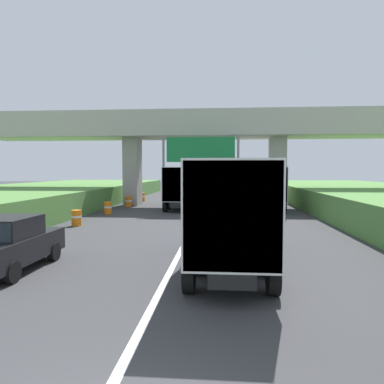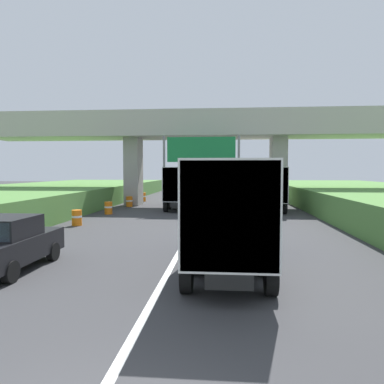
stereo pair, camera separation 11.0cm
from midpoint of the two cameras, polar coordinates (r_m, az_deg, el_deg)
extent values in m
cube|color=white|center=(26.97, 1.13, -3.33)|extent=(0.20, 86.35, 0.01)
cube|color=#ADA89E|center=(32.76, 1.78, 9.54)|extent=(40.00, 4.80, 1.10)
cube|color=#ADA89E|center=(30.70, 1.57, 12.03)|extent=(40.00, 0.36, 1.10)
cube|color=#ADA89E|center=(35.09, 1.97, 10.94)|extent=(40.00, 0.36, 1.10)
cube|color=#9F9A91|center=(33.54, -9.47, 3.18)|extent=(1.30, 2.20, 6.12)
cube|color=#9F9A91|center=(32.90, 13.22, 3.13)|extent=(1.30, 2.20, 6.12)
cylinder|color=slate|center=(27.85, -4.63, 2.87)|extent=(0.18, 0.18, 5.82)
cylinder|color=slate|center=(27.51, 7.18, 2.85)|extent=(0.18, 0.18, 5.82)
cube|color=#167238|center=(27.58, 1.24, 6.74)|extent=(5.20, 0.12, 1.90)
cube|color=white|center=(27.56, 1.24, 6.74)|extent=(4.89, 0.01, 1.67)
cube|color=black|center=(30.10, -1.63, -1.37)|extent=(1.10, 7.30, 0.36)
cube|color=#B2B5B7|center=(32.60, -1.13, 1.16)|extent=(2.10, 2.10, 2.10)
cube|color=#2D3842|center=(33.61, -0.96, 1.74)|extent=(1.89, 0.06, 0.90)
cube|color=#B2B5B7|center=(28.97, -1.86, 1.37)|extent=(2.30, 5.20, 2.60)
cube|color=gray|center=(26.41, -2.50, 1.18)|extent=(2.21, 0.04, 2.50)
cylinder|color=black|center=(32.80, -2.82, -1.30)|extent=(0.30, 0.96, 0.96)
cylinder|color=black|center=(32.61, 0.57, -1.32)|extent=(0.30, 0.96, 0.96)
cylinder|color=black|center=(27.81, -4.38, -2.15)|extent=(0.30, 0.96, 0.96)
cylinder|color=black|center=(27.55, 0.02, -2.19)|extent=(0.30, 0.96, 0.96)
cylinder|color=black|center=(29.47, -3.87, -1.83)|extent=(0.30, 0.96, 0.96)
cylinder|color=black|center=(29.23, 0.29, -1.87)|extent=(0.30, 0.96, 0.96)
cube|color=black|center=(11.87, 5.56, -8.78)|extent=(1.10, 7.30, 0.36)
cube|color=#233D9E|center=(14.26, 5.42, -1.73)|extent=(2.10, 2.10, 2.10)
cube|color=#2D3842|center=(15.26, 5.38, -0.27)|extent=(1.89, 0.06, 0.90)
cube|color=silver|center=(10.61, 5.69, -2.14)|extent=(2.30, 5.20, 2.60)
cube|color=#A8A8A4|center=(8.04, 6.02, -3.91)|extent=(2.21, 0.04, 2.50)
cylinder|color=black|center=(14.48, 1.52, -7.28)|extent=(0.30, 0.96, 0.96)
cylinder|color=black|center=(14.50, 9.26, -7.30)|extent=(0.30, 0.96, 0.96)
cylinder|color=black|center=(9.55, -0.81, -12.90)|extent=(0.30, 0.96, 0.96)
cylinder|color=black|center=(9.59, 12.36, -12.90)|extent=(0.30, 0.96, 0.96)
cylinder|color=black|center=(11.18, 0.03, -10.48)|extent=(0.30, 0.96, 0.96)
cylinder|color=black|center=(11.21, 11.18, -10.50)|extent=(0.30, 0.96, 0.96)
cube|color=black|center=(29.51, 11.35, -1.53)|extent=(1.10, 7.30, 0.36)
cube|color=#236B38|center=(32.01, 10.84, 1.06)|extent=(2.10, 2.10, 2.10)
cube|color=#2D3842|center=(33.02, 10.65, 1.65)|extent=(1.89, 0.06, 0.90)
cube|color=#B7B7B2|center=(28.38, 11.63, 1.26)|extent=(2.30, 5.20, 2.60)
cube|color=gray|center=(25.82, 12.33, 1.05)|extent=(2.21, 0.04, 2.50)
cylinder|color=black|center=(32.01, 9.08, -1.45)|extent=(0.30, 0.96, 0.96)
cylinder|color=black|center=(32.22, 12.52, -1.46)|extent=(0.30, 0.96, 0.96)
cylinder|color=black|center=(26.96, 9.70, -2.36)|extent=(0.30, 0.96, 0.96)
cylinder|color=black|center=(27.23, 14.19, -2.36)|extent=(0.30, 0.96, 0.96)
cylinder|color=black|center=(28.64, 9.40, -2.02)|extent=(0.30, 0.96, 0.96)
cylinder|color=black|center=(28.89, 13.64, -2.03)|extent=(0.30, 0.96, 0.96)
cube|color=black|center=(36.53, 9.73, -0.58)|extent=(1.10, 7.30, 0.36)
cube|color=red|center=(39.06, 9.41, 1.48)|extent=(2.10, 2.10, 2.10)
cube|color=#2D3842|center=(40.07, 9.29, 1.96)|extent=(1.89, 0.06, 0.90)
cube|color=#B7B7B2|center=(35.42, 9.90, 1.69)|extent=(2.30, 5.20, 2.60)
cube|color=gray|center=(32.85, 10.31, 1.56)|extent=(2.21, 0.04, 2.50)
cylinder|color=black|center=(39.06, 7.97, -0.58)|extent=(0.30, 0.96, 0.96)
cylinder|color=black|center=(39.22, 10.80, -0.59)|extent=(0.30, 0.96, 0.96)
cylinder|color=black|center=(34.00, 8.30, -1.17)|extent=(0.30, 0.96, 0.96)
cylinder|color=black|center=(34.20, 11.88, -1.18)|extent=(0.30, 0.96, 0.96)
cylinder|color=black|center=(35.68, 8.12, -0.95)|extent=(0.30, 0.96, 0.96)
cylinder|color=black|center=(35.87, 11.54, -0.96)|extent=(0.30, 0.96, 0.96)
cube|color=black|center=(12.91, -27.04, -7.97)|extent=(1.76, 4.10, 0.76)
cube|color=black|center=(12.67, -27.49, -4.98)|extent=(1.56, 1.90, 0.64)
cylinder|color=black|center=(14.46, -27.12, -8.30)|extent=(0.22, 0.64, 0.64)
cylinder|color=black|center=(13.68, -21.21, -8.82)|extent=(0.22, 0.64, 0.64)
cylinder|color=black|center=(11.51, -26.83, -11.25)|extent=(0.22, 0.64, 0.64)
cube|color=gold|center=(53.47, 8.29, 0.72)|extent=(1.76, 4.10, 0.76)
cube|color=gold|center=(53.30, 8.31, 1.46)|extent=(1.56, 1.90, 0.64)
cube|color=#2D3842|center=(52.38, 8.37, 1.43)|extent=(1.44, 0.06, 0.54)
cylinder|color=black|center=(54.71, 7.34, 0.39)|extent=(0.22, 0.64, 0.64)
cylinder|color=black|center=(54.82, 9.06, 0.38)|extent=(0.22, 0.64, 0.64)
cylinder|color=black|center=(52.18, 7.47, 0.24)|extent=(0.22, 0.64, 0.64)
cylinder|color=black|center=(52.29, 9.27, 0.23)|extent=(0.22, 0.64, 0.64)
cylinder|color=orange|center=(16.93, -24.94, -6.14)|extent=(0.56, 0.56, 0.90)
cylinder|color=white|center=(16.92, -24.94, -5.90)|extent=(0.57, 0.57, 0.12)
cylinder|color=orange|center=(21.82, -17.93, -3.91)|extent=(0.56, 0.56, 0.90)
cylinder|color=white|center=(21.81, -17.93, -3.72)|extent=(0.57, 0.57, 0.12)
cylinder|color=orange|center=(26.89, -13.28, -2.48)|extent=(0.56, 0.56, 0.90)
cylinder|color=white|center=(26.88, -13.28, -2.33)|extent=(0.57, 0.57, 0.12)
cylinder|color=orange|center=(32.09, -10.10, -1.51)|extent=(0.56, 0.56, 0.90)
cylinder|color=white|center=(32.08, -10.11, -1.38)|extent=(0.57, 0.57, 0.12)
cylinder|color=orange|center=(37.39, -7.98, -0.80)|extent=(0.56, 0.56, 0.90)
cylinder|color=white|center=(37.39, -7.98, -0.69)|extent=(0.57, 0.57, 0.12)
camera|label=1|loc=(0.06, -90.16, -0.01)|focal=33.74mm
camera|label=2|loc=(0.06, 89.84, 0.01)|focal=33.74mm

